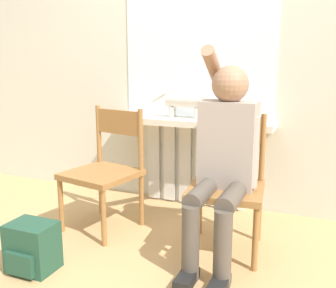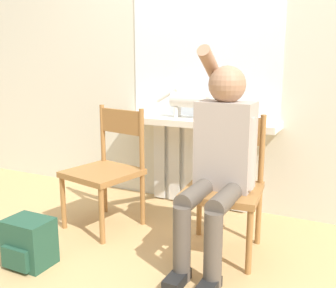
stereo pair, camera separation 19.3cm
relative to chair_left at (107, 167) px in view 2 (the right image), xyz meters
The scene contains 10 objects.
ground_plane 0.78m from the chair_left, 46.22° to the right, with size 12.00×12.00×0.00m, color tan.
wall_with_window 1.27m from the chair_left, 60.03° to the left, with size 7.00×0.06×2.70m.
radiator 0.83m from the chair_left, 57.31° to the left, with size 0.85×0.08×0.69m.
windowsill 0.79m from the chair_left, 52.92° to the left, with size 1.31×0.30×0.05m.
window_glass 1.18m from the chair_left, 58.86° to the left, with size 1.26×0.01×1.01m.
chair_left is the anchor object (origin of this frame).
chair_right 0.89m from the chair_left, ahead, with size 0.50×0.50×0.86m.
person 0.93m from the chair_left, ahead, with size 0.36×0.97×1.29m.
cat 0.85m from the chair_left, 56.05° to the left, with size 0.52×0.12×0.24m.
backpack 0.76m from the chair_left, 96.15° to the right, with size 0.27×0.23×0.28m.
Camera 2 is at (1.18, -1.79, 1.19)m, focal length 42.00 mm.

